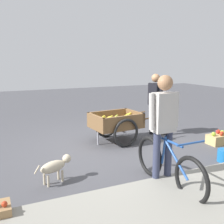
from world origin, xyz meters
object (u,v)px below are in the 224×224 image
at_px(fruit_cart, 116,124).
at_px(vendor_person, 155,99).
at_px(cyclist_person, 164,120).
at_px(bicycle, 168,166).
at_px(dog, 55,166).
at_px(mixed_fruit_crate, 218,139).

xyz_separation_m(fruit_cart, vendor_person, (-1.14, -0.11, 0.49)).
bearing_deg(vendor_person, cyclist_person, 58.98).
relative_size(fruit_cart, bicycle, 1.03).
bearing_deg(vendor_person, dog, 29.23).
distance_m(bicycle, dog, 1.74).
bearing_deg(fruit_cart, cyclist_person, 82.91).
bearing_deg(vendor_person, fruit_cart, 5.75).
bearing_deg(fruit_cart, dog, 40.51).
distance_m(vendor_person, bicycle, 2.95).
distance_m(fruit_cart, vendor_person, 1.25).
height_order(bicycle, dog, bicycle).
bearing_deg(cyclist_person, mixed_fruit_crate, -154.38).
xyz_separation_m(vendor_person, mixed_fruit_crate, (-0.90, 1.25, -0.80)).
relative_size(bicycle, mixed_fruit_crate, 3.77).
relative_size(fruit_cart, cyclist_person, 1.02).
xyz_separation_m(fruit_cart, bicycle, (0.28, 2.40, -0.08)).
bearing_deg(cyclist_person, bicycle, 90.83).
bearing_deg(mixed_fruit_crate, cyclist_person, 25.62).
height_order(fruit_cart, dog, fruit_cart).
bearing_deg(cyclist_person, dog, -26.05).
distance_m(fruit_cart, dog, 2.34).
bearing_deg(bicycle, vendor_person, -119.43).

